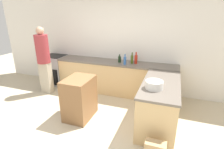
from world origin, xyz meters
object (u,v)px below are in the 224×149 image
at_px(hot_sauce_bottle, 136,59).
at_px(water_bottle_blue, 125,60).
at_px(person_by_range, 44,58).
at_px(wine_bottle_dark, 120,59).
at_px(olive_oil_bottle, 132,59).
at_px(island_table, 80,98).
at_px(range_oven, 56,70).
at_px(mixing_bowl, 154,85).

distance_m(hot_sauce_bottle, water_bottle_blue, 0.30).
bearing_deg(person_by_range, water_bottle_blue, 13.50).
height_order(wine_bottle_dark, person_by_range, person_by_range).
height_order(hot_sauce_bottle, water_bottle_blue, hot_sauce_bottle).
xyz_separation_m(olive_oil_bottle, wine_bottle_dark, (-0.33, -0.01, -0.03)).
xyz_separation_m(island_table, wine_bottle_dark, (0.43, 1.42, 0.53)).
xyz_separation_m(hot_sauce_bottle, person_by_range, (-2.34, -0.68, -0.02)).
xyz_separation_m(island_table, olive_oil_bottle, (0.76, 1.43, 0.56)).
distance_m(range_oven, island_table, 2.18).
relative_size(olive_oil_bottle, wine_bottle_dark, 1.35).
relative_size(range_oven, island_table, 1.02).
bearing_deg(wine_bottle_dark, olive_oil_bottle, 2.36).
distance_m(island_table, water_bottle_blue, 1.52).
bearing_deg(water_bottle_blue, person_by_range, -166.50).
bearing_deg(hot_sauce_bottle, olive_oil_bottle, -172.91).
distance_m(hot_sauce_bottle, olive_oil_bottle, 0.10).
relative_size(island_table, hot_sauce_bottle, 2.95).
relative_size(olive_oil_bottle, water_bottle_blue, 1.06).
height_order(island_table, water_bottle_blue, water_bottle_blue).
distance_m(mixing_bowl, olive_oil_bottle, 1.60).
xyz_separation_m(range_oven, water_bottle_blue, (2.27, -0.15, 0.54)).
xyz_separation_m(hot_sauce_bottle, wine_bottle_dark, (-0.43, -0.03, -0.03)).
relative_size(mixing_bowl, person_by_range, 0.17).
bearing_deg(olive_oil_bottle, island_table, -117.98).
height_order(olive_oil_bottle, wine_bottle_dark, olive_oil_bottle).
bearing_deg(wine_bottle_dark, hot_sauce_bottle, 3.47).
relative_size(hot_sauce_bottle, water_bottle_blue, 1.12).
xyz_separation_m(water_bottle_blue, person_by_range, (-2.10, -0.50, -0.01)).
bearing_deg(island_table, person_by_range, 152.55).
distance_m(mixing_bowl, water_bottle_blue, 1.53).
relative_size(island_table, wine_bottle_dark, 4.18).
xyz_separation_m(range_oven, wine_bottle_dark, (2.08, -0.00, 0.52)).
distance_m(island_table, mixing_bowl, 1.59).
bearing_deg(olive_oil_bottle, person_by_range, -163.47).
bearing_deg(mixing_bowl, island_table, -179.33).
height_order(mixing_bowl, olive_oil_bottle, olive_oil_bottle).
bearing_deg(water_bottle_blue, olive_oil_bottle, 48.48).
bearing_deg(hot_sauce_bottle, wine_bottle_dark, -176.53).
xyz_separation_m(island_table, water_bottle_blue, (0.62, 1.27, 0.55)).
bearing_deg(olive_oil_bottle, water_bottle_blue, -131.52).
xyz_separation_m(mixing_bowl, olive_oil_bottle, (-0.74, 1.42, 0.04)).
bearing_deg(person_by_range, mixing_bowl, -14.14).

